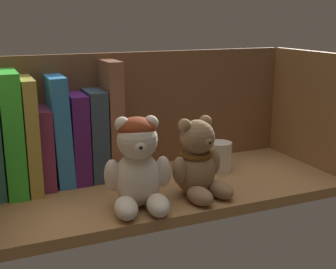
# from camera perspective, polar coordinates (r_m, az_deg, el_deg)

# --- Properties ---
(shelf_board) EXTENTS (0.67, 0.27, 0.02)m
(shelf_board) POSITION_cam_1_polar(r_m,az_deg,el_deg) (0.89, 0.22, -7.00)
(shelf_board) COLOR #9E7042
(shelf_board) RESTS_ON ground
(shelf_back_panel) EXTENTS (0.69, 0.01, 0.27)m
(shelf_back_panel) POSITION_cam_1_polar(r_m,az_deg,el_deg) (0.98, -3.10, 2.59)
(shelf_back_panel) COLOR brown
(shelf_back_panel) RESTS_ON ground
(shelf_side_panel_right) EXTENTS (0.02, 0.30, 0.27)m
(shelf_side_panel_right) POSITION_cam_1_polar(r_m,az_deg,el_deg) (1.04, 17.86, 2.52)
(shelf_side_panel_right) COLOR #9E7042
(shelf_side_panel_right) RESTS_ON ground
(book_1) EXTENTS (0.03, 0.15, 0.23)m
(book_1) POSITION_cam_1_polar(r_m,az_deg,el_deg) (0.89, -19.24, 0.42)
(book_1) COLOR green
(book_1) RESTS_ON shelf_board
(book_2) EXTENTS (0.02, 0.15, 0.21)m
(book_2) POSITION_cam_1_polar(r_m,az_deg,el_deg) (0.89, -17.17, 0.20)
(book_2) COLOR #AD9C42
(book_2) RESTS_ON shelf_board
(book_3) EXTENTS (0.02, 0.11, 0.15)m
(book_3) POSITION_cam_1_polar(r_m,az_deg,el_deg) (0.90, -15.37, -1.46)
(book_3) COLOR #752A4E
(book_3) RESTS_ON shelf_board
(book_4) EXTENTS (0.04, 0.10, 0.21)m
(book_4) POSITION_cam_1_polar(r_m,az_deg,el_deg) (0.90, -13.60, 0.52)
(book_4) COLOR #3183CE
(book_4) RESTS_ON shelf_board
(book_5) EXTENTS (0.03, 0.10, 0.18)m
(book_5) POSITION_cam_1_polar(r_m,az_deg,el_deg) (0.91, -11.39, -0.38)
(book_5) COLOR #511C69
(book_5) RESTS_ON shelf_board
(book_6) EXTENTS (0.03, 0.09, 0.18)m
(book_6) POSITION_cam_1_polar(r_m,az_deg,el_deg) (0.92, -9.19, -0.01)
(book_6) COLOR #34495C
(book_6) RESTS_ON shelf_board
(book_7) EXTENTS (0.03, 0.09, 0.24)m
(book_7) POSITION_cam_1_polar(r_m,az_deg,el_deg) (0.92, -7.17, 1.92)
(book_7) COLOR #905E42
(book_7) RESTS_ON shelf_board
(teddy_bear_larger) EXTENTS (0.12, 0.12, 0.16)m
(teddy_bear_larger) POSITION_cam_1_polar(r_m,az_deg,el_deg) (0.77, -3.81, -3.92)
(teddy_bear_larger) COLOR beige
(teddy_bear_larger) RESTS_ON shelf_board
(teddy_bear_smaller) EXTENTS (0.11, 0.11, 0.15)m
(teddy_bear_smaller) POSITION_cam_1_polar(r_m,az_deg,el_deg) (0.82, 3.80, -3.59)
(teddy_bear_smaller) COLOR #93704C
(teddy_bear_smaller) RESTS_ON shelf_board
(pillar_candle) EXTENTS (0.05, 0.05, 0.06)m
(pillar_candle) POSITION_cam_1_polar(r_m,az_deg,el_deg) (0.97, 6.53, -2.77)
(pillar_candle) COLOR silver
(pillar_candle) RESTS_ON shelf_board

